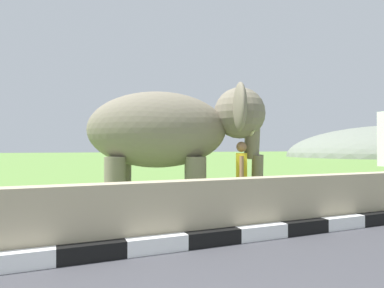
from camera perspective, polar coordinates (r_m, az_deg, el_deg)
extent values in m
cube|color=white|center=(4.86, -27.79, -17.33)|extent=(0.90, 0.20, 0.24)
cube|color=black|center=(4.87, -16.67, -17.33)|extent=(0.90, 0.20, 0.24)
cube|color=white|center=(5.04, -5.99, -16.76)|extent=(0.90, 0.20, 0.24)
cube|color=black|center=(5.36, 3.62, -15.77)|extent=(0.90, 0.20, 0.24)
cube|color=white|center=(5.81, 11.85, -14.58)|extent=(0.90, 0.20, 0.24)
cube|color=black|center=(6.35, 18.73, -13.34)|extent=(0.90, 0.20, 0.24)
cube|color=white|center=(6.97, 24.40, -12.18)|extent=(0.90, 0.20, 0.24)
cube|color=black|center=(7.64, 29.07, -11.12)|extent=(0.90, 0.20, 0.24)
cube|color=tan|center=(5.59, 3.15, -11.17)|extent=(28.00, 0.36, 1.00)
cylinder|color=slate|center=(8.00, 0.30, -6.77)|extent=(0.44, 0.44, 1.33)
cylinder|color=slate|center=(7.11, 0.69, -7.55)|extent=(0.44, 0.44, 1.33)
cylinder|color=slate|center=(8.09, -11.89, -6.69)|extent=(0.44, 0.44, 1.33)
cylinder|color=slate|center=(7.21, -13.04, -7.43)|extent=(0.44, 0.44, 1.33)
ellipsoid|color=slate|center=(7.52, -6.01, 2.45)|extent=(3.46, 2.57, 1.70)
sphere|color=slate|center=(7.67, 8.13, 5.26)|extent=(1.16, 1.16, 1.16)
ellipsoid|color=#D84C8C|center=(7.75, 10.25, 6.32)|extent=(0.56, 0.72, 0.44)
ellipsoid|color=slate|center=(8.42, 6.15, 5.07)|extent=(0.54, 0.93, 1.00)
ellipsoid|color=slate|center=(6.89, 8.17, 6.35)|extent=(0.54, 0.93, 1.00)
cylinder|color=slate|center=(7.70, 10.26, 1.14)|extent=(0.50, 0.60, 1.00)
cylinder|color=slate|center=(7.74, 11.11, -4.80)|extent=(0.36, 0.40, 0.82)
cone|color=beige|center=(7.96, 9.40, 1.80)|extent=(0.33, 0.58, 0.22)
cone|color=beige|center=(7.41, 10.31, 1.98)|extent=(0.33, 0.58, 0.22)
cylinder|color=navy|center=(7.66, 8.46, -8.97)|extent=(0.15, 0.15, 0.82)
cylinder|color=navy|center=(7.46, 8.47, -9.19)|extent=(0.15, 0.15, 0.82)
cube|color=yellow|center=(7.49, 8.46, -3.77)|extent=(0.41, 0.47, 0.58)
cylinder|color=#9E7251|center=(7.75, 8.45, -3.88)|extent=(0.16, 0.18, 0.53)
cylinder|color=#9E7251|center=(7.23, 8.47, -4.12)|extent=(0.14, 0.15, 0.52)
sphere|color=#9E7251|center=(7.48, 8.45, -0.48)|extent=(0.23, 0.23, 0.23)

